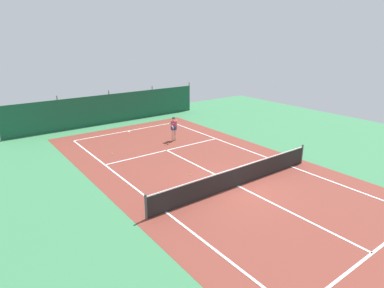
{
  "coord_description": "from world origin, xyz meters",
  "views": [
    {
      "loc": [
        -10.29,
        -10.11,
        6.91
      ],
      "look_at": [
        0.46,
        4.31,
        0.9
      ],
      "focal_mm": 30.37,
      "sensor_mm": 36.0,
      "label": 1
    }
  ],
  "objects_px": {
    "tennis_ball_near_player": "(112,154)",
    "tennis_net": "(238,176)",
    "tennis_player": "(174,127)",
    "parked_car": "(81,111)",
    "tennis_ball_midcourt": "(191,175)"
  },
  "relations": [
    {
      "from": "tennis_ball_midcourt",
      "to": "parked_car",
      "type": "bearing_deg",
      "value": 92.47
    },
    {
      "from": "tennis_player",
      "to": "tennis_ball_near_player",
      "type": "relative_size",
      "value": 24.85
    },
    {
      "from": "tennis_ball_near_player",
      "to": "tennis_net",
      "type": "bearing_deg",
      "value": -68.56
    },
    {
      "from": "tennis_net",
      "to": "tennis_ball_midcourt",
      "type": "height_order",
      "value": "tennis_net"
    },
    {
      "from": "tennis_player",
      "to": "tennis_net",
      "type": "bearing_deg",
      "value": 82.01
    },
    {
      "from": "tennis_net",
      "to": "tennis_ball_midcourt",
      "type": "relative_size",
      "value": 153.33
    },
    {
      "from": "tennis_player",
      "to": "tennis_ball_near_player",
      "type": "bearing_deg",
      "value": 3.27
    },
    {
      "from": "tennis_player",
      "to": "tennis_ball_near_player",
      "type": "distance_m",
      "value": 4.67
    },
    {
      "from": "tennis_net",
      "to": "parked_car",
      "type": "xyz_separation_m",
      "value": [
        -1.74,
        17.23,
        0.33
      ]
    },
    {
      "from": "tennis_net",
      "to": "tennis_ball_near_player",
      "type": "bearing_deg",
      "value": 111.44
    },
    {
      "from": "tennis_ball_midcourt",
      "to": "parked_car",
      "type": "relative_size",
      "value": 0.02
    },
    {
      "from": "tennis_net",
      "to": "parked_car",
      "type": "height_order",
      "value": "parked_car"
    },
    {
      "from": "tennis_player",
      "to": "parked_car",
      "type": "bearing_deg",
      "value": -67.95
    },
    {
      "from": "tennis_ball_near_player",
      "to": "tennis_player",
      "type": "bearing_deg",
      "value": 0.34
    },
    {
      "from": "tennis_player",
      "to": "parked_car",
      "type": "height_order",
      "value": "parked_car"
    }
  ]
}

